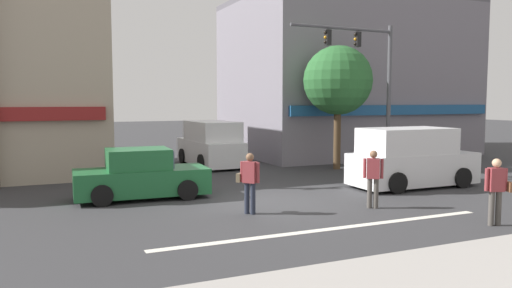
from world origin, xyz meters
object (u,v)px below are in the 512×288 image
at_px(traffic_light_mast, 371,74).
at_px(pedestrian_mid_crossing, 249,179).
at_px(street_tree, 338,81).
at_px(van_crossing_center, 411,159).
at_px(pedestrian_far_side, 373,175).
at_px(van_parked_curbside, 211,145).
at_px(sedan_waiting_far, 141,176).
at_px(pedestrian_foreground_with_bag, 497,188).

distance_m(traffic_light_mast, pedestrian_mid_crossing, 9.44).
relative_size(street_tree, van_crossing_center, 1.19).
bearing_deg(pedestrian_mid_crossing, pedestrian_far_side, -12.57).
xyz_separation_m(van_parked_curbside, pedestrian_mid_crossing, (-2.29, -9.93, -0.05)).
relative_size(traffic_light_mast, van_crossing_center, 1.34).
relative_size(sedan_waiting_far, van_parked_curbside, 0.90).
height_order(traffic_light_mast, pedestrian_mid_crossing, traffic_light_mast).
bearing_deg(van_parked_curbside, traffic_light_mast, -44.95).
bearing_deg(pedestrian_far_side, pedestrian_mid_crossing, 167.43).
bearing_deg(van_crossing_center, pedestrian_foreground_with_bag, -110.01).
distance_m(pedestrian_foreground_with_bag, pedestrian_far_side, 3.26).
distance_m(street_tree, van_parked_curbside, 6.58).
distance_m(sedan_waiting_far, pedestrian_far_side, 7.13).
relative_size(van_crossing_center, pedestrian_foreground_with_bag, 2.77).
relative_size(van_crossing_center, pedestrian_far_side, 2.77).
bearing_deg(van_parked_curbside, pedestrian_mid_crossing, -102.96).
distance_m(traffic_light_mast, pedestrian_foreground_with_bag, 9.31).
xyz_separation_m(street_tree, pedestrian_far_side, (-3.60, -7.37, -3.01)).
distance_m(van_crossing_center, van_parked_curbside, 9.57).
bearing_deg(traffic_light_mast, pedestrian_far_side, -125.83).
bearing_deg(traffic_light_mast, sedan_waiting_far, -172.14).
bearing_deg(van_crossing_center, pedestrian_far_side, -145.44).
relative_size(van_crossing_center, pedestrian_mid_crossing, 2.77).
bearing_deg(pedestrian_foreground_with_bag, pedestrian_far_side, 118.23).
relative_size(pedestrian_foreground_with_bag, pedestrian_mid_crossing, 1.00).
bearing_deg(street_tree, traffic_light_mast, -78.39).
distance_m(pedestrian_foreground_with_bag, pedestrian_mid_crossing, 6.25).
height_order(sedan_waiting_far, van_crossing_center, van_crossing_center).
distance_m(sedan_waiting_far, pedestrian_foreground_with_bag, 10.16).
height_order(van_parked_curbside, pedestrian_foreground_with_bag, van_parked_curbside).
relative_size(traffic_light_mast, sedan_waiting_far, 1.48).
xyz_separation_m(van_crossing_center, pedestrian_far_side, (-3.45, -2.38, -0.06)).
relative_size(street_tree, van_parked_curbside, 1.19).
height_order(sedan_waiting_far, pedestrian_mid_crossing, pedestrian_mid_crossing).
bearing_deg(pedestrian_far_side, sedan_waiting_far, 144.26).
height_order(traffic_light_mast, pedestrian_foreground_with_bag, traffic_light_mast).
xyz_separation_m(traffic_light_mast, pedestrian_mid_crossing, (-7.50, -4.73, -3.22)).
bearing_deg(van_parked_curbside, sedan_waiting_far, -124.76).
height_order(street_tree, van_parked_curbside, street_tree).
distance_m(van_crossing_center, pedestrian_mid_crossing, 7.16).
relative_size(sedan_waiting_far, pedestrian_foreground_with_bag, 2.50).
bearing_deg(pedestrian_foreground_with_bag, traffic_light_mast, 73.79).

